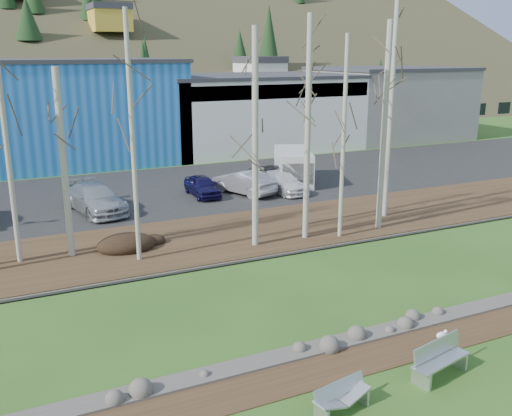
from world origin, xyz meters
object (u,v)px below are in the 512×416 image
bench_intact (439,359)px  seagull (442,335)px  van_white (294,167)px  bench_damaged (341,397)px  car_6 (282,182)px  car_5 (269,174)px  car_2 (95,198)px  car_4 (244,182)px  car_3 (202,186)px

bench_intact → seagull: bearing=32.4°
seagull → van_white: bearing=75.8°
van_white → bench_intact: bearing=-87.2°
bench_damaged → car_6: 22.96m
seagull → car_5: car_5 is taller
bench_damaged → seagull: (4.94, 1.72, -0.19)m
car_2 → car_6: 11.68m
bench_damaged → car_6: size_ratio=0.39×
seagull → car_4: bearing=86.7°
car_5 → car_6: 2.46m
seagull → car_2: size_ratio=0.09×
bench_damaged → bench_intact: bearing=-7.3°
car_4 → van_white: 4.51m
car_3 → car_6: car_6 is taller
bench_damaged → van_white: van_white is taller
car_2 → car_4: size_ratio=1.20×
car_4 → car_6: bearing=145.0°
car_5 → van_white: 1.73m
car_2 → car_3: 6.76m
car_2 → car_5: bearing=-0.8°
seagull → car_3: car_3 is taller
seagull → car_6: size_ratio=0.10×
car_6 → van_white: bearing=38.6°
seagull → car_2: car_2 is taller
bench_intact → car_4: car_4 is taller
seagull → car_2: 20.82m
seagull → car_4: 19.97m
seagull → van_white: size_ratio=0.08×
car_4 → bench_damaged: bearing=51.4°
bench_intact → car_6: car_6 is taller
seagull → car_3: 20.46m
car_2 → car_5: (12.01, 2.17, -0.13)m
car_4 → van_white: bearing=175.7°
bench_damaged → seagull: bearing=8.5°
car_5 → car_6: size_ratio=1.06×
bench_intact → bench_damaged: bench_intact is taller
bench_intact → car_5: 24.03m
seagull → car_6: 19.75m
seagull → car_2: (-7.25, 19.50, 0.74)m
car_5 → bench_intact: bearing=80.7°
bench_intact → seagull: size_ratio=4.56×
car_3 → car_2: bearing=-170.8°
van_white → car_6: bearing=-113.2°
car_2 → van_white: van_white is taller
car_4 → seagull: bearing=63.5°
car_2 → car_6: bearing=-12.4°
car_5 → van_white: (1.57, -0.55, 0.47)m
car_2 → car_4: (9.26, 0.35, -0.04)m
car_5 → car_6: car_5 is taller
car_5 → bench_damaged: bearing=73.4°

